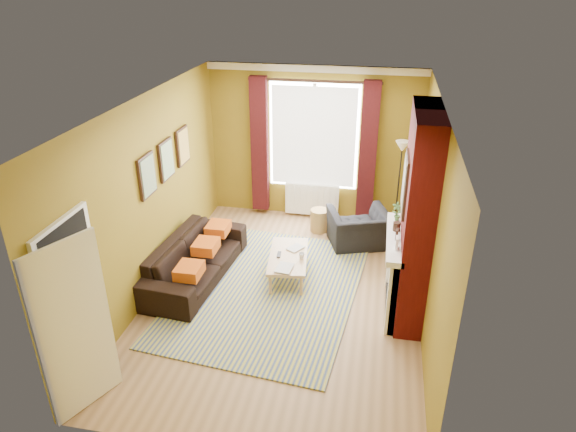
% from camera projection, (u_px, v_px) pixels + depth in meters
% --- Properties ---
extents(ground, '(5.50, 5.50, 0.00)m').
position_uv_depth(ground, '(285.00, 295.00, 7.44)').
color(ground, brown).
rests_on(ground, ground).
extents(room_walls, '(3.82, 5.54, 2.83)m').
position_uv_depth(room_walls, '(333.00, 204.00, 6.98)').
color(room_walls, olive).
rests_on(room_walls, ground).
extents(striped_rug, '(2.83, 3.68, 0.02)m').
position_uv_depth(striped_rug, '(268.00, 290.00, 7.53)').
color(striped_rug, navy).
rests_on(striped_rug, ground).
extents(sofa, '(1.05, 2.26, 0.64)m').
position_uv_depth(sofa, '(195.00, 259.00, 7.72)').
color(sofa, black).
rests_on(sofa, ground).
extents(armchair, '(1.18, 1.11, 0.62)m').
position_uv_depth(armchair, '(358.00, 229.00, 8.64)').
color(armchair, black).
rests_on(armchair, ground).
extents(coffee_table, '(0.69, 1.18, 0.37)m').
position_uv_depth(coffee_table, '(288.00, 257.00, 7.74)').
color(coffee_table, tan).
rests_on(coffee_table, ground).
extents(wicker_stool, '(0.35, 0.35, 0.41)m').
position_uv_depth(wicker_stool, '(319.00, 220.00, 9.17)').
color(wicker_stool, '#A37E47').
rests_on(wicker_stool, ground).
extents(floor_lamp, '(0.28, 0.28, 1.66)m').
position_uv_depth(floor_lamp, '(401.00, 161.00, 8.73)').
color(floor_lamp, black).
rests_on(floor_lamp, ground).
extents(book_a, '(0.26, 0.32, 0.03)m').
position_uv_depth(book_a, '(277.00, 267.00, 7.39)').
color(book_a, '#999999').
rests_on(book_a, coffee_table).
extents(book_b, '(0.29, 0.31, 0.02)m').
position_uv_depth(book_b, '(291.00, 246.00, 7.95)').
color(book_b, '#999999').
rests_on(book_b, coffee_table).
extents(mug, '(0.11, 0.11, 0.09)m').
position_uv_depth(mug, '(302.00, 256.00, 7.62)').
color(mug, '#999999').
rests_on(mug, coffee_table).
extents(tv_remote, '(0.07, 0.17, 0.02)m').
position_uv_depth(tv_remote, '(279.00, 255.00, 7.71)').
color(tv_remote, '#242426').
rests_on(tv_remote, coffee_table).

